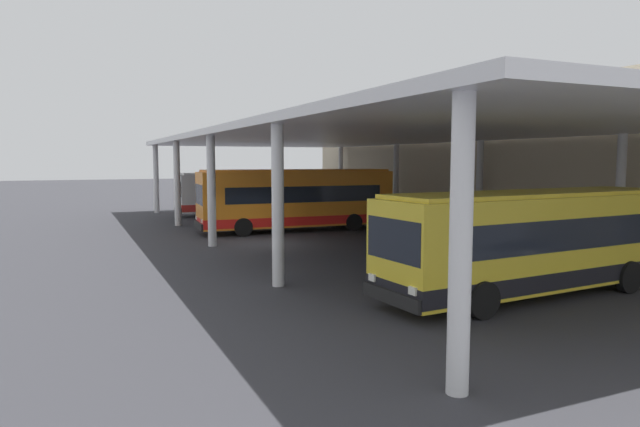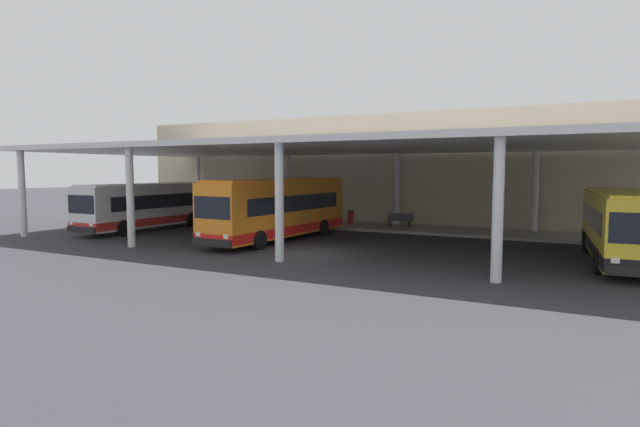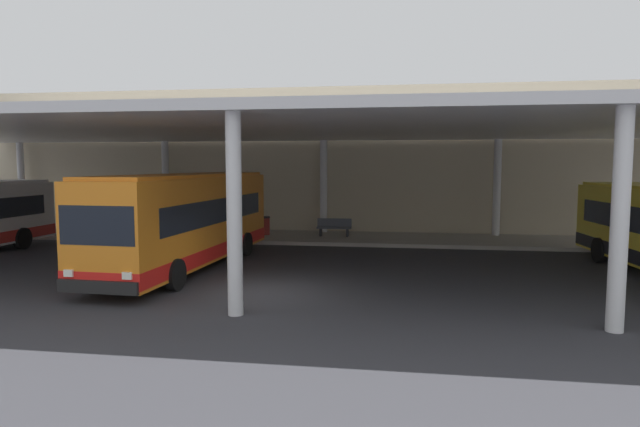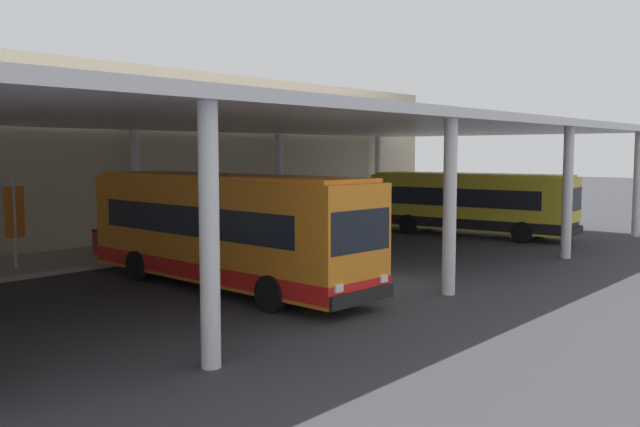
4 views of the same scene
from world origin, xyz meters
TOP-DOWN VIEW (x-y plane):
  - ground_plane at (0.00, 0.00)m, footprint 200.00×200.00m
  - platform_kerb at (0.00, 11.75)m, footprint 42.00×4.50m
  - station_building_facade at (0.00, 15.00)m, footprint 48.00×1.60m
  - canopy_shelter at (0.00, 5.50)m, footprint 40.00×17.00m
  - bus_second_bay at (-3.73, 3.34)m, footprint 3.10×11.44m
  - bus_middle_bay at (13.58, 4.15)m, footprint 3.24×10.68m
  - bench_waiting at (0.80, 11.82)m, footprint 1.80×0.45m
  - trash_bin at (-2.92, 11.87)m, footprint 0.52×0.52m
  - banner_sign at (-6.74, 10.94)m, footprint 0.70×0.12m

SIDE VIEW (x-z plane):
  - ground_plane at x=0.00m, z-range 0.00..0.00m
  - platform_kerb at x=0.00m, z-range 0.00..0.18m
  - bench_waiting at x=0.80m, z-range 0.20..1.12m
  - trash_bin at x=-2.92m, z-range 0.19..1.17m
  - bus_middle_bay at x=13.58m, z-range 0.07..3.24m
  - bus_second_bay at x=-3.73m, z-range 0.06..3.63m
  - banner_sign at x=-6.74m, z-range 0.38..3.58m
  - station_building_facade at x=0.00m, z-range 0.00..8.27m
  - canopy_shelter at x=0.00m, z-range 2.52..8.07m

